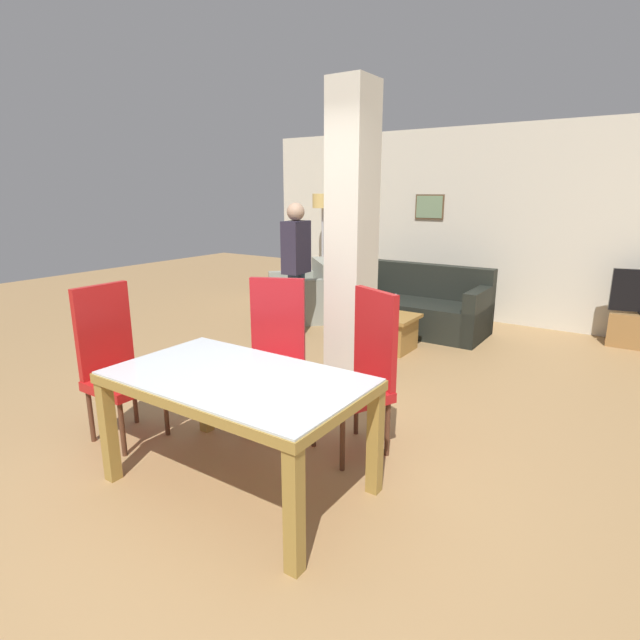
{
  "coord_description": "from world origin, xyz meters",
  "views": [
    {
      "loc": [
        2.0,
        -2.07,
        1.82
      ],
      "look_at": [
        0.0,
        0.91,
        0.9
      ],
      "focal_mm": 28.0,
      "sensor_mm": 36.0,
      "label": 1
    }
  ],
  "objects": [
    {
      "name": "divider_pillar",
      "position": [
        -0.17,
        1.65,
        1.35
      ],
      "size": [
        0.32,
        0.38,
        2.7
      ],
      "color": "beige",
      "rests_on": "ground_plane"
    },
    {
      "name": "back_wall",
      "position": [
        -0.0,
        5.14,
        1.35
      ],
      "size": [
        7.2,
        0.09,
        2.7
      ],
      "color": "beige",
      "rests_on": "ground_plane"
    },
    {
      "name": "dining_chair_head_left",
      "position": [
        -1.22,
        0.0,
        0.6
      ],
      "size": [
        0.46,
        0.46,
        1.16
      ],
      "rotation": [
        0.0,
        0.0,
        -1.57
      ],
      "color": "#B21918",
      "rests_on": "ground_plane"
    },
    {
      "name": "dining_chair_far_right",
      "position": [
        0.4,
        0.85,
        0.6
      ],
      "size": [
        0.61,
        0.61,
        1.16
      ],
      "rotation": [
        0.0,
        0.0,
        2.71
      ],
      "color": "#B0181A",
      "rests_on": "ground_plane"
    },
    {
      "name": "sofa",
      "position": [
        -0.54,
        4.07,
        0.3
      ],
      "size": [
        1.8,
        0.86,
        0.87
      ],
      "rotation": [
        0.0,
        0.0,
        3.14
      ],
      "color": "black",
      "rests_on": "ground_plane"
    },
    {
      "name": "ground_plane",
      "position": [
        0.0,
        0.0,
        0.0
      ],
      "size": [
        18.0,
        18.0,
        0.0
      ],
      "primitive_type": "plane",
      "color": "#A27C4E"
    },
    {
      "name": "floor_lamp",
      "position": [
        -2.48,
        4.67,
        1.5
      ],
      "size": [
        0.32,
        0.32,
        1.79
      ],
      "color": "#B7B7BC",
      "rests_on": "ground_plane"
    },
    {
      "name": "standing_person",
      "position": [
        -1.74,
        2.97,
        0.98
      ],
      "size": [
        0.26,
        0.4,
        1.69
      ],
      "rotation": [
        0.0,
        0.0,
        -1.47
      ],
      "color": "navy",
      "rests_on": "ground_plane"
    },
    {
      "name": "dining_chair_far_left",
      "position": [
        -0.4,
        0.86,
        0.6
      ],
      "size": [
        0.61,
        0.61,
        1.16
      ],
      "rotation": [
        0.0,
        0.0,
        -2.71
      ],
      "color": "#B31A21",
      "rests_on": "ground_plane"
    },
    {
      "name": "dining_table",
      "position": [
        0.0,
        0.0,
        0.59
      ],
      "size": [
        1.58,
        0.93,
        0.75
      ],
      "color": "olive",
      "rests_on": "ground_plane"
    },
    {
      "name": "coffee_table",
      "position": [
        -0.46,
        3.09,
        0.22
      ],
      "size": [
        0.57,
        0.56,
        0.42
      ],
      "color": "olive",
      "rests_on": "ground_plane"
    },
    {
      "name": "armchair",
      "position": [
        -2.19,
        3.73,
        0.29
      ],
      "size": [
        1.25,
        1.25,
        0.85
      ],
      "rotation": [
        0.0,
        0.0,
        2.35
      ],
      "color": "gray",
      "rests_on": "ground_plane"
    },
    {
      "name": "bottle",
      "position": [
        -0.45,
        3.16,
        0.51
      ],
      "size": [
        0.07,
        0.07,
        0.24
      ],
      "color": "#B2B7BC",
      "rests_on": "coffee_table"
    }
  ]
}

